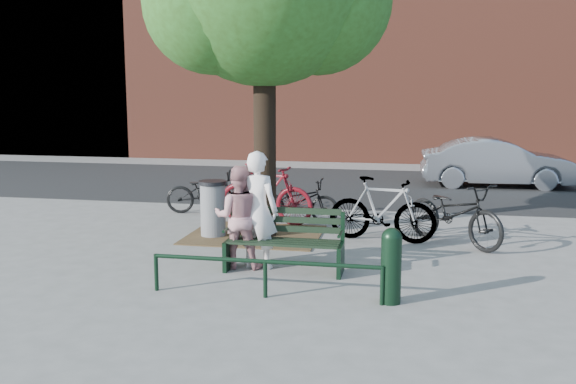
% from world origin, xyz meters
% --- Properties ---
extents(ground, '(90.00, 90.00, 0.00)m').
position_xyz_m(ground, '(0.00, 0.00, 0.00)').
color(ground, gray).
rests_on(ground, ground).
extents(dirt_pit, '(2.40, 2.00, 0.02)m').
position_xyz_m(dirt_pit, '(-1.00, 2.20, 0.01)').
color(dirt_pit, brown).
rests_on(dirt_pit, ground).
extents(road, '(40.00, 7.00, 0.01)m').
position_xyz_m(road, '(0.00, 8.50, 0.01)').
color(road, black).
rests_on(road, ground).
extents(park_bench, '(1.74, 0.54, 0.97)m').
position_xyz_m(park_bench, '(-0.00, 0.08, 0.48)').
color(park_bench, black).
rests_on(park_bench, ground).
extents(guard_railing, '(3.06, 0.06, 0.51)m').
position_xyz_m(guard_railing, '(0.00, -1.20, 0.40)').
color(guard_railing, black).
rests_on(guard_railing, ground).
extents(person_left, '(0.72, 0.54, 1.77)m').
position_xyz_m(person_left, '(-0.44, 0.15, 0.89)').
color(person_left, white).
rests_on(person_left, ground).
extents(person_right, '(0.81, 0.66, 1.55)m').
position_xyz_m(person_right, '(-0.71, 0.11, 0.78)').
color(person_right, tan).
rests_on(person_right, ground).
extents(bollard, '(0.26, 0.26, 0.97)m').
position_xyz_m(bollard, '(1.60, -1.10, 0.52)').
color(bollard, black).
rests_on(bollard, ground).
extents(litter_bin, '(0.50, 0.50, 1.02)m').
position_xyz_m(litter_bin, '(-1.73, 1.99, 0.52)').
color(litter_bin, gray).
rests_on(litter_bin, ground).
extents(bicycle_a, '(1.85, 0.90, 0.93)m').
position_xyz_m(bicycle_a, '(-2.52, 4.03, 0.46)').
color(bicycle_a, black).
rests_on(bicycle_a, ground).
extents(bicycle_b, '(2.08, 0.93, 1.21)m').
position_xyz_m(bicycle_b, '(-1.05, 3.27, 0.60)').
color(bicycle_b, '#590C14').
rests_on(bicycle_b, ground).
extents(bicycle_c, '(1.73, 0.71, 0.89)m').
position_xyz_m(bicycle_c, '(-0.44, 3.50, 0.44)').
color(bicycle_c, black).
rests_on(bicycle_c, ground).
extents(bicycle_d, '(1.97, 0.82, 1.15)m').
position_xyz_m(bicycle_d, '(1.31, 2.20, 0.57)').
color(bicycle_d, gray).
rests_on(bicycle_d, ground).
extents(bicycle_e, '(2.01, 1.99, 1.10)m').
position_xyz_m(bicycle_e, '(2.55, 2.24, 0.55)').
color(bicycle_e, black).
rests_on(bicycle_e, ground).
extents(parked_car, '(4.09, 1.58, 1.33)m').
position_xyz_m(parked_car, '(4.05, 9.12, 0.66)').
color(parked_car, gray).
rests_on(parked_car, ground).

